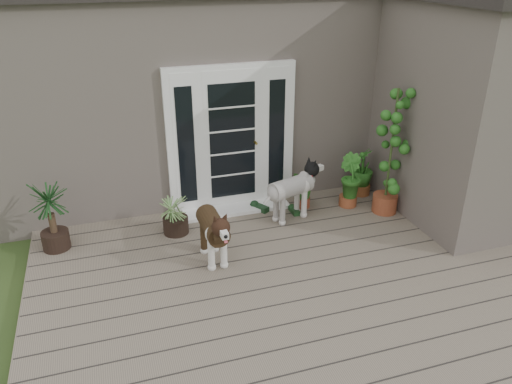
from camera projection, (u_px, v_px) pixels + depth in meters
name	position (u px, v px, depth m)	size (l,w,h in m)	color
deck	(299.00, 286.00, 5.95)	(6.20, 4.60, 0.12)	#6B5B4C
house_main	(212.00, 82.00, 8.96)	(7.40, 4.00, 3.10)	#665E54
house_wing	(464.00, 117.00, 7.06)	(1.60, 2.40, 3.10)	#665E54
door_unit	(232.00, 138.00, 7.30)	(1.90, 0.14, 2.15)	white
door_step	(237.00, 208.00, 7.58)	(1.60, 0.40, 0.05)	white
brindle_dog	(213.00, 235.00, 6.19)	(0.38, 0.88, 0.73)	#3D2916
white_dog	(291.00, 196.00, 7.19)	(0.38, 0.88, 0.73)	silver
spider_plant	(175.00, 213.00, 6.84)	(0.58, 0.58, 0.62)	#7A985D
yucca	(51.00, 216.00, 6.40)	(0.67, 0.67, 0.97)	black
herb_a	(302.00, 190.00, 7.58)	(0.44, 0.44, 0.56)	#215017
herb_b	(349.00, 187.00, 7.60)	(0.41, 0.41, 0.61)	#265E1A
herb_c	(362.00, 176.00, 7.97)	(0.40, 0.40, 0.63)	#164E18
sapling	(391.00, 151.00, 7.13)	(0.57, 0.57, 1.94)	#22631C
clog_left	(260.00, 207.00, 7.56)	(0.16, 0.34, 0.10)	black
clog_right	(294.00, 210.00, 7.49)	(0.13, 0.28, 0.08)	#173A18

